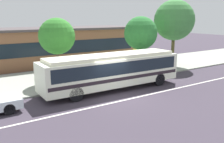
# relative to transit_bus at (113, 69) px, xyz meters

# --- Properties ---
(ground_plane) EXTENTS (120.00, 120.00, 0.00)m
(ground_plane) POSITION_rel_transit_bus_xyz_m (-0.88, -1.74, -1.57)
(ground_plane) COLOR #3C3440
(sidewalk_slab) EXTENTS (60.00, 8.00, 0.12)m
(sidewalk_slab) POSITION_rel_transit_bus_xyz_m (-0.88, 5.35, -1.51)
(sidewalk_slab) COLOR #9A9D90
(sidewalk_slab) RESTS_ON ground_plane
(lane_stripe_center) EXTENTS (56.00, 0.16, 0.01)m
(lane_stripe_center) POSITION_rel_transit_bus_xyz_m (-0.88, -2.54, -1.57)
(lane_stripe_center) COLOR silver
(lane_stripe_center) RESTS_ON ground_plane
(transit_bus) EXTENTS (11.02, 2.74, 2.69)m
(transit_bus) POSITION_rel_transit_bus_xyz_m (0.00, 0.00, 0.00)
(transit_bus) COLOR white
(transit_bus) RESTS_ON ground_plane
(pedestrian_waiting_near_sign) EXTENTS (0.46, 0.46, 1.71)m
(pedestrian_waiting_near_sign) POSITION_rel_transit_bus_xyz_m (-2.91, 2.60, -0.45)
(pedestrian_waiting_near_sign) COLOR navy
(pedestrian_waiting_near_sign) RESTS_ON sidewalk_slab
(pedestrian_walking_along_curb) EXTENTS (0.40, 0.40, 1.73)m
(pedestrian_walking_along_curb) POSITION_rel_transit_bus_xyz_m (4.38, 3.48, -0.43)
(pedestrian_walking_along_curb) COLOR slate
(pedestrian_walking_along_curb) RESTS_ON sidewalk_slab
(bus_stop_sign) EXTENTS (0.09, 0.44, 2.52)m
(bus_stop_sign) POSITION_rel_transit_bus_xyz_m (3.54, 1.80, 0.16)
(bus_stop_sign) COLOR gray
(bus_stop_sign) RESTS_ON sidewalk_slab
(street_tree_near_stop) EXTENTS (2.92, 2.92, 5.21)m
(street_tree_near_stop) POSITION_rel_transit_bus_xyz_m (-2.69, 4.02, 2.28)
(street_tree_near_stop) COLOR brown
(street_tree_near_stop) RESTS_ON sidewalk_slab
(street_tree_mid_block) EXTENTS (3.26, 3.26, 5.34)m
(street_tree_mid_block) POSITION_rel_transit_bus_xyz_m (5.77, 3.71, 2.24)
(street_tree_mid_block) COLOR brown
(street_tree_mid_block) RESTS_ON sidewalk_slab
(street_tree_far_end) EXTENTS (4.29, 4.29, 7.06)m
(street_tree_far_end) POSITION_rel_transit_bus_xyz_m (10.34, 3.67, 3.45)
(street_tree_far_end) COLOR brown
(street_tree_far_end) RESTS_ON sidewalk_slab
(station_building) EXTENTS (18.56, 6.72, 4.15)m
(station_building) POSITION_rel_transit_bus_xyz_m (1.15, 13.16, 0.52)
(station_building) COLOR brown
(station_building) RESTS_ON ground_plane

